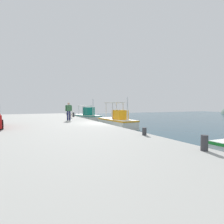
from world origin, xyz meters
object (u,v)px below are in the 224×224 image
fishing_boat_nearest (87,116)px  mooring_bollard_second (73,114)px  pelican (71,114)px  fisherman_standing (69,110)px  mooring_bollard_fourth (204,143)px  mooring_bollard_third (144,131)px  fishing_boat_second (117,121)px  mooring_bollard_nearest (67,114)px

fishing_boat_nearest → mooring_bollard_second: bearing=-35.1°
fishing_boat_nearest → pelican: fishing_boat_nearest is taller
fisherman_standing → mooring_bollard_fourth: size_ratio=3.26×
mooring_bollard_third → fishing_boat_nearest: bearing=171.1°
mooring_bollard_third → mooring_bollard_fourth: (3.44, -0.00, 0.07)m
fishing_boat_second → fisherman_standing: size_ratio=3.22×
fishing_boat_second → mooring_bollard_nearest: 10.44m
fisherman_standing → mooring_bollard_third: fisherman_standing is taller
mooring_bollard_nearest → mooring_bollard_third: 19.07m
fishing_boat_nearest → fisherman_standing: bearing=-26.5°
mooring_bollard_fourth → fishing_boat_second: bearing=166.7°
mooring_bollard_fourth → pelican: bearing=-177.4°
mooring_bollard_nearest → mooring_bollard_second: (3.81, 0.00, 0.07)m
fishing_boat_second → mooring_bollard_nearest: fishing_boat_second is taller
mooring_bollard_nearest → fisherman_standing: bearing=-10.4°
mooring_bollard_third → fisherman_standing: bearing=-171.1°
mooring_bollard_nearest → mooring_bollard_third: size_ratio=1.07×
fishing_boat_second → mooring_bollard_third: 9.55m
fisherman_standing → mooring_bollard_third: (10.25, 1.61, -0.76)m
mooring_bollard_fourth → mooring_bollard_nearest: bearing=180.0°
fisherman_standing → mooring_bollard_nearest: fisherman_standing is taller
fishing_boat_nearest → pelican: bearing=-31.0°
pelican → mooring_bollard_second: (-2.00, 0.77, -0.13)m
fishing_boat_nearest → fisherman_standing: (9.36, -4.67, 1.13)m
mooring_bollard_nearest → fishing_boat_second: bearing=16.5°
mooring_bollard_nearest → mooring_bollard_third: mooring_bollard_nearest is taller
fishing_boat_second → mooring_bollard_fourth: bearing=-13.3°
fishing_boat_nearest → fishing_boat_second: (10.54, -0.09, 0.02)m
fishing_boat_second → mooring_bollard_fourth: size_ratio=10.49×
fishing_boat_second → mooring_bollard_second: size_ratio=10.00×
pelican → fisherman_standing: (3.01, -0.85, 0.55)m
fishing_boat_second → mooring_bollard_nearest: (-10.00, -2.96, 0.37)m
pelican → mooring_bollard_nearest: 5.86m
fishing_boat_nearest → pelican: 7.43m
pelican → mooring_bollard_nearest: (-5.81, 0.77, -0.20)m
mooring_bollard_second → mooring_bollard_third: (15.26, 0.00, -0.08)m
mooring_bollard_nearest → mooring_bollard_fourth: size_ratio=0.78×
fishing_boat_nearest → mooring_bollard_fourth: (23.05, -3.05, 0.45)m
pelican → mooring_bollard_second: 2.14m
fisherman_standing → mooring_bollard_third: 10.41m
fishing_boat_nearest → mooring_bollard_nearest: fishing_boat_nearest is taller
mooring_bollard_third → mooring_bollard_fourth: bearing=-0.0°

